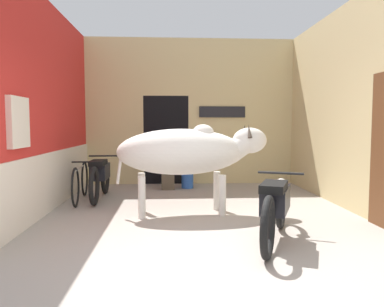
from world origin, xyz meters
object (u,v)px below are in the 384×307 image
motorcycle_far (100,175)px  shopkeeper_seated (168,160)px  cow (188,152)px  plastic_stool (187,178)px  motorcycle_near (276,205)px  bicycle (80,182)px

motorcycle_far → shopkeeper_seated: 1.64m
cow → plastic_stool: size_ratio=6.08×
motorcycle_near → plastic_stool: bearing=102.8°
motorcycle_far → shopkeeper_seated: (1.25, 1.04, 0.18)m
motorcycle_near → motorcycle_far: motorcycle_far is taller
cow → shopkeeper_seated: bearing=98.0°
motorcycle_near → plastic_stool: size_ratio=4.54×
cow → motorcycle_near: size_ratio=1.34×
bicycle → plastic_stool: (2.00, 1.26, -0.14)m
cow → shopkeeper_seated: (-0.32, 2.28, -0.35)m
cow → bicycle: bearing=150.3°
bicycle → shopkeeper_seated: (1.57, 1.19, 0.27)m
motorcycle_far → bicycle: 0.37m
motorcycle_near → bicycle: size_ratio=1.04×
plastic_stool → shopkeeper_seated: bearing=-170.7°
motorcycle_far → shopkeeper_seated: bearing=39.9°
motorcycle_near → motorcycle_far: bearing=133.3°
cow → motorcycle_far: size_ratio=1.30×
cow → shopkeeper_seated: cow is taller
bicycle → motorcycle_near: bearing=-41.6°
shopkeeper_seated → plastic_stool: (0.42, 0.07, -0.41)m
motorcycle_near → motorcycle_far: (-2.53, 2.69, 0.00)m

